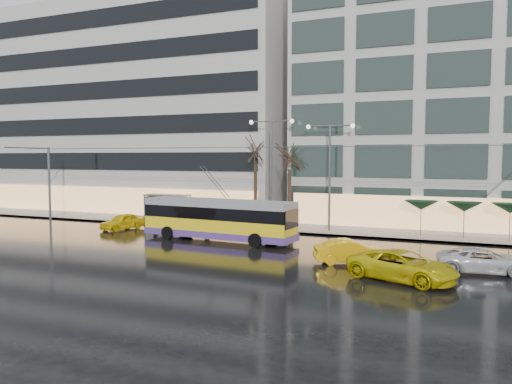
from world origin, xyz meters
The scene contains 22 objects.
ground centered at (0.00, 0.00, 0.00)m, with size 140.00×140.00×0.00m, color black.
sidewalk centered at (2.00, 14.00, 0.07)m, with size 80.00×10.00×0.15m, color gray.
kerb centered at (2.00, 9.05, 0.07)m, with size 80.00×0.10×0.15m, color slate.
building_left centered at (-16.00, 19.00, 11.15)m, with size 34.00×14.00×22.00m, color #B7B5AE.
building_right centered at (19.00, 19.00, 12.65)m, with size 32.00×14.00×25.00m, color #B7B5AE.
trolleybus centered at (0.52, 3.91, 1.46)m, with size 11.81×4.99×5.40m.
catenary centered at (1.00, 7.94, 4.25)m, with size 42.24×5.12×7.00m.
bus_shelter centered at (-8.38, 10.69, 1.96)m, with size 4.20×1.60×2.51m.
street_lamp_near centered at (2.00, 10.80, 5.99)m, with size 3.96×0.36×9.03m.
street_lamp_far centered at (7.00, 10.80, 5.71)m, with size 3.96×0.36×8.53m.
tree_a centered at (0.50, 11.00, 7.09)m, with size 3.20×3.20×8.40m.
tree_b centered at (3.50, 11.20, 6.40)m, with size 3.20×3.20×7.70m.
parasol_a centered at (14.00, 11.00, 2.45)m, with size 2.50×2.50×2.65m.
parasol_b centered at (17.00, 11.00, 2.45)m, with size 2.50×2.50×2.65m.
parasol_c centered at (20.00, 11.00, 2.45)m, with size 2.50×2.50×2.65m.
taxi_a centered at (-9.43, 5.82, 0.67)m, with size 1.59×3.95×1.35m, color yellow.
taxi_b centered at (10.98, -0.13, 0.68)m, with size 1.44×4.13×1.36m, color yellow.
taxi_c centered at (14.20, -3.16, 0.74)m, with size 2.46×5.33×1.48m, color #D7C40B.
sedan_silver centered at (17.94, 0.16, 0.65)m, with size 2.16×4.69×1.30m, color silver.
pedestrian_a centered at (-6.30, 10.01, 1.60)m, with size 1.16×1.18×2.19m.
pedestrian_b centered at (-3.71, 9.91, 1.08)m, with size 1.15×1.11×1.87m.
pedestrian_c centered at (-9.30, 10.47, 1.27)m, with size 1.16×1.07×2.11m.
Camera 1 is at (16.76, -28.24, 6.08)m, focal length 35.00 mm.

